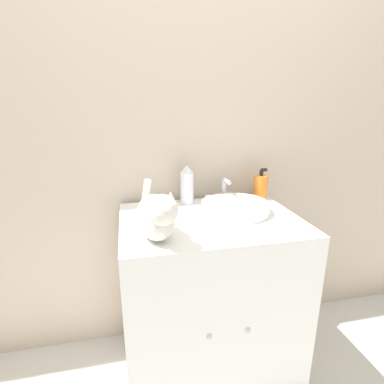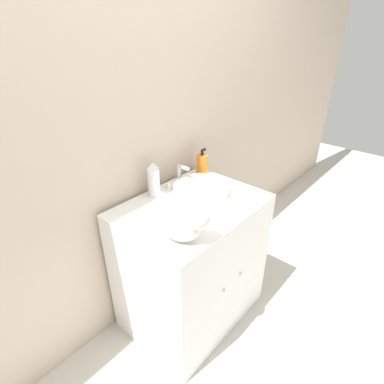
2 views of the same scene
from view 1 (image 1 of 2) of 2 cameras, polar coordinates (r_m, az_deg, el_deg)
The scene contains 7 objects.
wall_back at distance 1.63m, azimuth 0.37°, elevation 12.75°, with size 6.00×0.05×2.50m.
vanity_cabinet at distance 1.60m, azimuth 3.20°, elevation -19.31°, with size 0.82×0.61×0.85m.
sink_basin at distance 1.47m, azimuth 8.24°, elevation -2.90°, with size 0.33×0.33×0.05m.
faucet at distance 1.61m, azimuth 6.18°, elevation 0.15°, with size 0.20×0.10×0.13m.
cat at distance 1.14m, azimuth -6.70°, elevation -4.43°, with size 0.18×0.33×0.22m.
soap_bottle at distance 1.67m, azimuth 12.92°, elevation 0.96°, with size 0.07×0.07×0.17m.
spray_bottle at distance 1.56m, azimuth -0.96°, elevation 1.36°, with size 0.07×0.07×0.20m.
Camera 1 is at (-0.36, -0.94, 1.37)m, focal length 28.00 mm.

